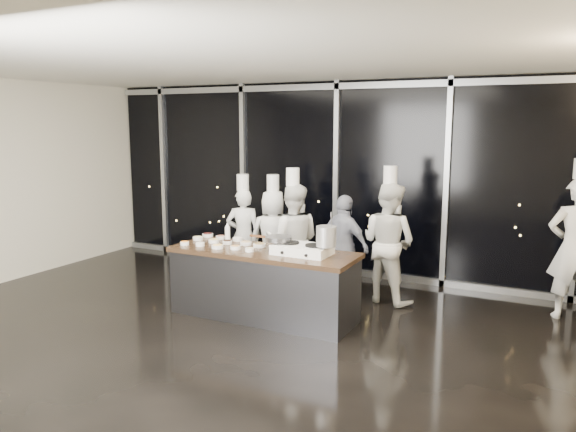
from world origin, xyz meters
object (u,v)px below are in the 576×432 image
Objects in this scene: chef_left at (273,237)px; chef_far_left at (243,234)px; chef_right at (388,242)px; stove at (302,249)px; frying_pan at (278,239)px; demo_counter at (264,284)px; chef_side at (575,247)px; guest at (344,246)px; chef_center at (293,240)px; stock_pot at (326,236)px.

chef_far_left is at bearing -17.86° from chef_left.
chef_right is (1.84, 0.00, 0.09)m from chef_left.
stove is 1.77m from chef_left.
chef_right reaches higher than frying_pan.
chef_side is at bearing 26.06° from demo_counter.
guest is at bearing 88.59° from stove.
stove is 1.34m from guest.
chef_left is 4.20m from chef_side.
chef_left is at bearing 18.97° from guest.
chef_left reaches higher than stove.
chef_center is (-0.60, 0.96, -0.12)m from stove.
demo_counter is 10.04× the size of stock_pot.
chef_far_left is 0.89× the size of chef_right.
chef_far_left reaches higher than stove.
frying_pan is 0.28× the size of chef_side.
chef_side is at bearing 33.05° from stock_pot.
stock_pot is 3.24m from chef_side.
demo_counter is at bearing -174.58° from frying_pan.
chef_left is at bearing 17.75° from chef_right.
frying_pan is at bearing 11.84° from chef_side.
chef_left is (-1.47, 1.37, -0.39)m from stock_pot.
chef_right is (1.25, 1.37, 0.41)m from demo_counter.
chef_center is (1.04, -0.34, 0.06)m from chef_far_left.
chef_right is (0.65, 0.03, 0.11)m from guest.
demo_counter is at bearing 72.42° from chef_center.
stock_pot is 1.46m from chef_right.
chef_side is (4.68, 0.44, 0.17)m from chef_far_left.
chef_center is at bearing 34.49° from chef_right.
chef_far_left is at bearing 21.17° from guest.
chef_right is at bearing 74.91° from stock_pot.
chef_side reaches higher than chef_far_left.
chef_left reaches higher than guest.
stove is 0.34× the size of chef_side.
chef_far_left is (-1.30, 1.30, -0.29)m from frying_pan.
guest is at bearing -171.97° from chef_center.
frying_pan is (-0.34, -0.00, 0.10)m from stove.
chef_center reaches higher than chef_left.
chef_left reaches higher than frying_pan.
frying_pan is at bearing 70.00° from chef_right.
chef_right is (1.31, 0.39, 0.02)m from chef_center.
chef_center is at bearing 93.34° from demo_counter.
chef_left is (-0.59, 1.37, 0.32)m from demo_counter.
guest is (0.60, 1.34, 0.30)m from demo_counter.
stove is at bearing 117.22° from chef_far_left.
stock_pot is 1.39m from chef_center.
demo_counter is 0.65m from frying_pan.
chef_left reaches higher than stock_pot.
frying_pan is 0.39× the size of guest.
stove is 3.50m from chef_side.
chef_far_left is at bearing -9.98° from chef_side.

